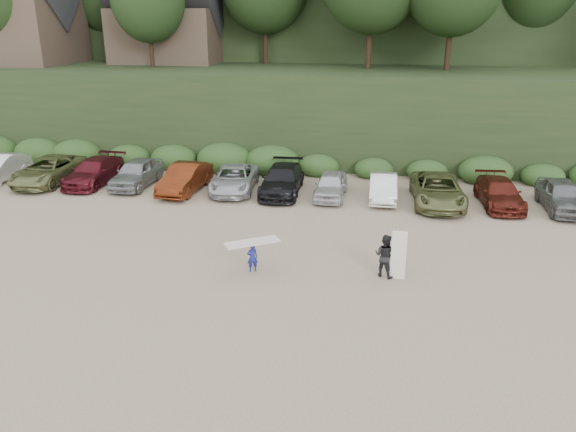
# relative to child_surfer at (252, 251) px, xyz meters

# --- Properties ---
(ground) EXTENTS (120.00, 120.00, 0.00)m
(ground) POSITION_rel_child_surfer_xyz_m (-0.07, 0.07, -0.88)
(ground) COLOR tan
(ground) RESTS_ON ground
(parked_cars) EXTENTS (37.14, 6.07, 1.60)m
(parked_cars) POSITION_rel_child_surfer_xyz_m (-3.55, 10.09, -0.12)
(parked_cars) COLOR #A7A8AC
(parked_cars) RESTS_ON ground
(child_surfer) EXTENTS (2.14, 1.67, 1.29)m
(child_surfer) POSITION_rel_child_surfer_xyz_m (0.00, 0.00, 0.00)
(child_surfer) COLOR navy
(child_surfer) RESTS_ON ground
(adult_surfer) EXTENTS (1.32, 0.94, 2.03)m
(adult_surfer) POSITION_rel_child_surfer_xyz_m (5.20, 0.43, -0.00)
(adult_surfer) COLOR black
(adult_surfer) RESTS_ON ground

